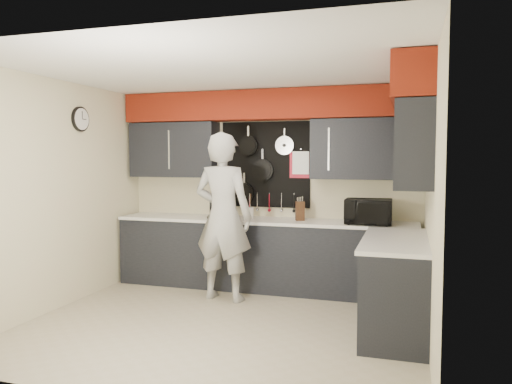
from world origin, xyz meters
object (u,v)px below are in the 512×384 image
(microwave, at_px, (368,212))
(utensil_crock, at_px, (249,213))
(coffee_maker, at_px, (215,205))
(knife_block, at_px, (300,211))
(person, at_px, (223,217))

(microwave, height_order, utensil_crock, microwave)
(microwave, height_order, coffee_maker, coffee_maker)
(microwave, relative_size, knife_block, 2.26)
(knife_block, xyz_separation_m, utensil_crock, (-0.67, -0.03, -0.05))
(microwave, distance_m, coffee_maker, 2.00)
(person, bearing_deg, utensil_crock, -97.07)
(utensil_crock, height_order, coffee_maker, coffee_maker)
(microwave, xyz_separation_m, utensil_crock, (-1.53, 0.08, -0.08))
(knife_block, bearing_deg, person, -162.03)
(microwave, relative_size, coffee_maker, 1.72)
(microwave, xyz_separation_m, person, (-1.67, -0.51, -0.06))
(knife_block, bearing_deg, utensil_crock, 163.02)
(knife_block, height_order, coffee_maker, coffee_maker)
(coffee_maker, bearing_deg, microwave, -19.63)
(coffee_maker, xyz_separation_m, person, (0.33, -0.56, -0.07))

